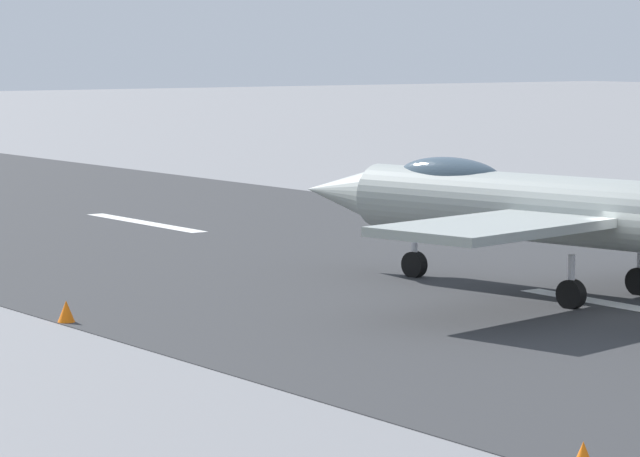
{
  "coord_description": "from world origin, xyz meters",
  "views": [
    {
      "loc": [
        -28.05,
        30.71,
        6.67
      ],
      "look_at": [
        4.4,
        7.22,
        2.2
      ],
      "focal_mm": 91.69,
      "sensor_mm": 36.0,
      "label": 1
    }
  ],
  "objects": [
    {
      "name": "fighter_jet",
      "position": [
        3.6,
        0.09,
        2.4
      ],
      "size": [
        17.28,
        14.07,
        5.59
      ],
      "color": "#969D9A",
      "rests_on": "ground"
    },
    {
      "name": "marker_cone_mid",
      "position": [
        7.24,
        12.77,
        0.28
      ],
      "size": [
        0.44,
        0.44,
        0.55
      ],
      "primitive_type": "cone",
      "color": "orange",
      "rests_on": "ground"
    }
  ]
}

